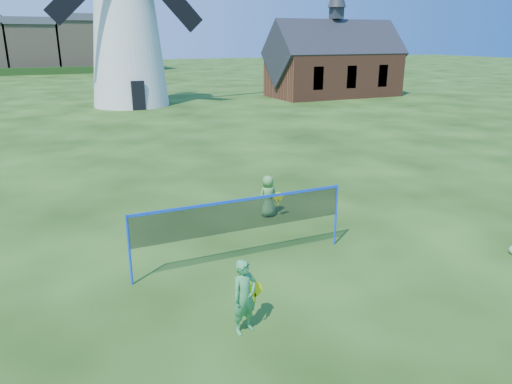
{
  "coord_description": "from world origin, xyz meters",
  "views": [
    {
      "loc": [
        -4.15,
        -9.16,
        4.92
      ],
      "look_at": [
        0.2,
        0.5,
        1.5
      ],
      "focal_mm": 33.53,
      "sensor_mm": 36.0,
      "label": 1
    }
  ],
  "objects": [
    {
      "name": "player_girl",
      "position": [
        -1.34,
        -2.45,
        0.68
      ],
      "size": [
        0.7,
        0.44,
        1.36
      ],
      "rotation": [
        0.0,
        0.0,
        0.27
      ],
      "color": "#3D9952",
      "rests_on": "ground"
    },
    {
      "name": "chapel",
      "position": [
        19.76,
        27.34,
        2.75
      ],
      "size": [
        11.54,
        5.6,
        9.76
      ],
      "color": "brown",
      "rests_on": "ground"
    },
    {
      "name": "badminton_net",
      "position": [
        -0.35,
        0.05,
        1.14
      ],
      "size": [
        5.05,
        0.05,
        1.55
      ],
      "color": "blue",
      "rests_on": "ground"
    },
    {
      "name": "player_boy",
      "position": [
        1.5,
        2.54,
        0.6
      ],
      "size": [
        0.67,
        0.45,
        1.21
      ],
      "rotation": [
        0.0,
        0.0,
        3.25
      ],
      "color": "#539B4A",
      "rests_on": "ground"
    },
    {
      "name": "windmill",
      "position": [
        2.33,
        28.29,
        5.89
      ],
      "size": [
        11.04,
        5.6,
        16.33
      ],
      "color": "white",
      "rests_on": "ground"
    },
    {
      "name": "ground",
      "position": [
        0.0,
        0.0,
        0.0
      ],
      "size": [
        220.0,
        220.0,
        0.0
      ],
      "primitive_type": "plane",
      "color": "black",
      "rests_on": "ground"
    }
  ]
}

